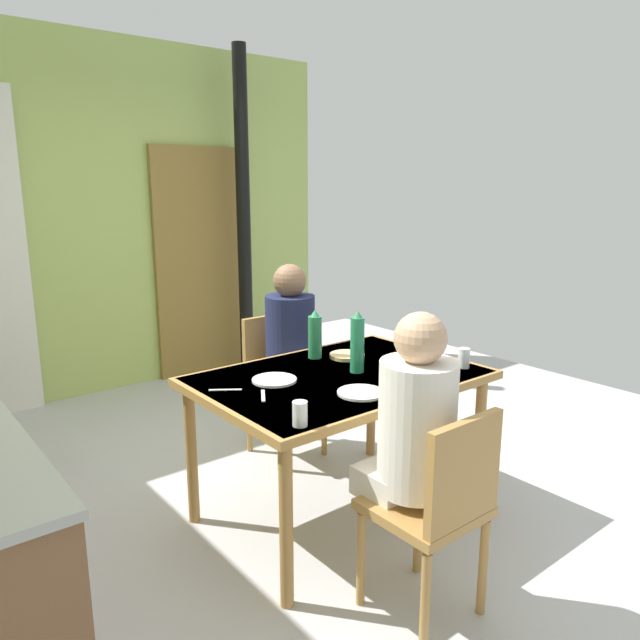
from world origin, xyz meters
The scene contains 21 objects.
ground_plane centered at (0.00, 0.00, 0.00)m, with size 6.52×6.52×0.00m, color #B8B8B8.
wall_back centered at (0.00, 2.51, 1.41)m, with size 4.06×0.10×2.81m, color #AAC264.
door_wooden centered at (0.77, 2.43, 1.00)m, with size 0.80×0.05×2.00m, color olive.
stove_pipe_column centered at (1.09, 2.16, 1.41)m, with size 0.12×0.12×2.81m, color black.
dining_table centered at (0.16, -0.21, 0.69)m, with size 1.37×0.95×0.76m.
chair_near_diner centered at (-0.05, -1.04, 0.50)m, with size 0.40×0.40×0.87m.
chair_far_diner centered at (0.38, 0.61, 0.50)m, with size 0.40×0.40×0.87m.
person_near_diner centered at (-0.05, -0.90, 0.78)m, with size 0.30×0.37×0.77m.
person_far_diner centered at (0.38, 0.48, 0.78)m, with size 0.30×0.37×0.77m.
water_bottle_green_near centered at (0.26, -0.24, 0.91)m, with size 0.07×0.07×0.31m.
water_bottle_green_far centered at (0.25, 0.09, 0.88)m, with size 0.07×0.07×0.26m.
dinner_plate_near_left centered at (-0.15, -0.10, 0.77)m, with size 0.21×0.21×0.01m, color white.
dinner_plate_near_right centered at (0.48, -0.44, 0.77)m, with size 0.21×0.21×0.01m, color white.
dinner_plate_far_center centered at (0.05, -0.49, 0.77)m, with size 0.21×0.21×0.01m, color white.
drinking_glass_by_near_diner centered at (-0.38, -0.61, 0.81)m, with size 0.06×0.06×0.10m, color silver.
drinking_glass_by_far_diner centered at (0.73, -0.53, 0.81)m, with size 0.06×0.06×0.10m, color silver.
drinking_glass_spare_center centered at (0.65, -0.40, 0.81)m, with size 0.06×0.06×0.10m, color silver.
bread_plate_sliced centered at (0.39, -0.01, 0.77)m, with size 0.19×0.19×0.02m, color #DBB77A.
cutlery_knife_near centered at (0.64, -0.27, 0.76)m, with size 0.15×0.02×0.00m, color silver.
cutlery_fork_near centered at (-0.40, -0.07, 0.76)m, with size 0.15×0.02×0.00m, color silver.
cutlery_knife_far centered at (-0.30, -0.24, 0.76)m, with size 0.15×0.02×0.00m, color silver.
Camera 1 is at (-1.68, -2.36, 1.68)m, focal length 33.54 mm.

